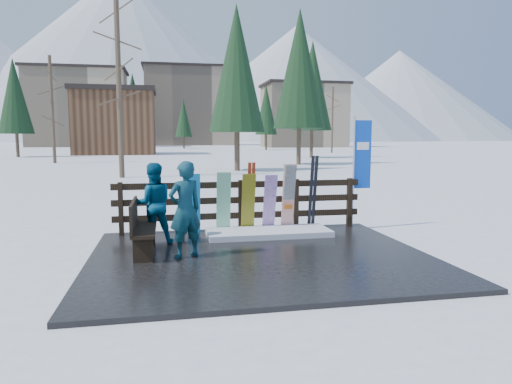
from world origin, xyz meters
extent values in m
plane|color=white|center=(0.00, 0.00, 0.00)|extent=(700.00, 700.00, 0.00)
cube|color=black|center=(0.00, 0.00, 0.04)|extent=(6.00, 5.00, 0.08)
cube|color=black|center=(-2.60, 2.20, 0.66)|extent=(0.10, 0.10, 1.15)
cube|color=black|center=(-1.30, 2.20, 0.66)|extent=(0.10, 0.10, 1.15)
cube|color=black|center=(0.00, 2.20, 0.66)|extent=(0.10, 0.10, 1.15)
cube|color=black|center=(1.30, 2.20, 0.66)|extent=(0.10, 0.10, 1.15)
cube|color=black|center=(2.60, 2.20, 0.66)|extent=(0.10, 0.10, 1.15)
cube|color=black|center=(0.00, 2.20, 0.43)|extent=(5.60, 0.05, 0.14)
cube|color=black|center=(0.00, 2.20, 0.78)|extent=(5.60, 0.05, 0.14)
cube|color=black|center=(0.00, 2.20, 1.13)|extent=(5.60, 0.05, 0.14)
cube|color=white|center=(0.51, 1.60, 0.14)|extent=(2.65, 1.00, 0.12)
cube|color=black|center=(-2.04, 0.50, 0.53)|extent=(0.40, 1.50, 0.06)
cube|color=black|center=(-2.04, -0.10, 0.30)|extent=(0.34, 0.06, 0.45)
cube|color=black|center=(-2.04, 1.10, 0.30)|extent=(0.34, 0.06, 0.45)
cube|color=black|center=(-2.22, 0.50, 0.80)|extent=(0.05, 1.50, 0.50)
cube|color=#1B9FE8|center=(-1.06, 1.98, 0.75)|extent=(0.27, 0.23, 1.34)
cube|color=white|center=(-0.41, 1.98, 0.76)|extent=(0.31, 0.28, 1.36)
cube|color=yellow|center=(0.13, 1.98, 0.74)|extent=(0.29, 0.32, 1.32)
cube|color=silver|center=(0.62, 1.98, 0.73)|extent=(0.28, 0.38, 1.29)
cube|color=black|center=(1.06, 1.98, 0.83)|extent=(0.26, 0.36, 1.50)
cube|color=white|center=(1.05, 1.98, 0.84)|extent=(0.28, 0.30, 1.52)
cube|color=#992C12|center=(0.17, 2.05, 0.86)|extent=(0.08, 0.22, 1.56)
cube|color=#992C12|center=(0.26, 2.05, 0.86)|extent=(0.07, 0.22, 1.56)
cube|color=black|center=(1.60, 2.05, 0.93)|extent=(0.08, 0.28, 1.69)
cube|color=black|center=(1.69, 2.05, 0.93)|extent=(0.08, 0.28, 1.69)
cylinder|color=silver|center=(2.71, 2.25, 1.38)|extent=(0.04, 0.04, 2.60)
cube|color=blue|center=(2.93, 2.25, 1.78)|extent=(0.42, 0.02, 1.60)
imported|color=#155A5C|center=(-1.32, 0.13, 0.93)|extent=(0.73, 0.63, 1.69)
imported|color=navy|center=(-1.89, 1.25, 0.88)|extent=(0.85, 0.70, 1.61)
cube|color=tan|center=(-22.00, 110.00, 9.00)|extent=(22.00, 14.00, 18.00)
cube|color=black|center=(-22.00, 110.00, 18.30)|extent=(23.10, 14.70, 0.60)
cube|color=gray|center=(6.00, 130.00, 11.00)|extent=(26.00, 16.00, 22.00)
cube|color=black|center=(6.00, 130.00, 22.30)|extent=(27.30, 16.80, 0.60)
cube|color=tan|center=(30.00, 95.00, 7.00)|extent=(18.00, 12.00, 14.00)
cube|color=black|center=(30.00, 95.00, 14.30)|extent=(18.90, 12.60, 0.60)
cube|color=brown|center=(-8.00, 55.00, 4.00)|extent=(10.00, 8.00, 8.00)
cube|color=black|center=(-8.00, 55.00, 8.30)|extent=(10.50, 8.40, 0.60)
cylinder|color=#382B1E|center=(-4.00, 18.00, 5.35)|extent=(0.28, 0.28, 10.70)
cone|color=black|center=(3.00, 22.00, 5.09)|extent=(3.66, 3.66, 10.18)
cone|color=black|center=(9.00, 28.00, 5.87)|extent=(4.22, 4.22, 11.73)
cylinder|color=#382B1E|center=(-11.00, 34.00, 4.52)|extent=(0.28, 0.28, 9.04)
cone|color=black|center=(14.00, 40.00, 5.94)|extent=(4.28, 4.28, 11.88)
cone|color=black|center=(-18.00, 48.00, 5.23)|extent=(3.77, 3.77, 10.47)
cylinder|color=#382B1E|center=(22.00, 55.00, 4.71)|extent=(0.28, 0.28, 9.41)
cone|color=black|center=(-6.00, 60.00, 5.36)|extent=(3.86, 3.86, 10.72)
cone|color=black|center=(16.00, 72.00, 5.44)|extent=(3.92, 3.92, 10.89)
cone|color=black|center=(2.00, 85.00, 4.69)|extent=(3.38, 3.38, 9.38)
cone|color=white|center=(-30.00, 340.00, 60.00)|extent=(260.00, 260.00, 120.00)
cone|color=white|center=(90.00, 310.00, 40.00)|extent=(200.00, 200.00, 80.00)
cone|color=white|center=(180.00, 330.00, 35.00)|extent=(180.00, 180.00, 70.00)
camera|label=1|loc=(-1.63, -7.83, 2.17)|focal=32.00mm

